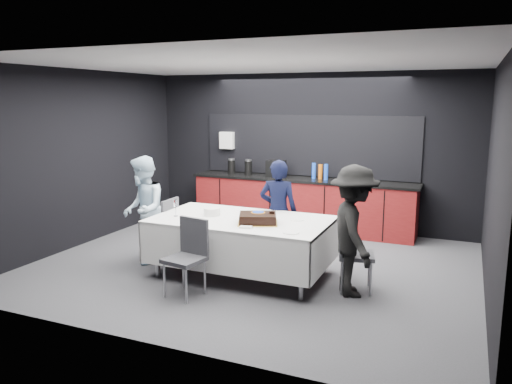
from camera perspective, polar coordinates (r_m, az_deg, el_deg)
ground at (r=7.16m, az=-0.32°, el=-8.42°), size 6.00×6.00×0.00m
room_shell at (r=6.79m, az=-0.33°, el=6.58°), size 6.04×5.04×2.82m
kitchenette at (r=9.03m, az=5.18°, el=-0.91°), size 4.10×0.64×2.05m
party_table at (r=6.63m, az=-1.70°, el=-4.21°), size 2.32×1.32×0.78m
cake_assembly at (r=6.33m, az=0.21°, el=-3.03°), size 0.61×0.56×0.16m
plate_stack at (r=6.80m, az=-5.06°, el=-2.23°), size 0.23×0.23×0.10m
loose_plate_near at (r=6.37m, az=-6.31°, el=-3.55°), size 0.19×0.19×0.01m
loose_plate_right_a at (r=6.53m, az=4.71°, el=-3.16°), size 0.19×0.19×0.01m
loose_plate_right_b at (r=5.91m, az=4.04°, el=-4.62°), size 0.20×0.20×0.01m
loose_plate_far at (r=6.99m, az=-0.72°, el=-2.22°), size 0.21×0.21×0.01m
fork_pile at (r=6.10m, az=-1.18°, el=-4.04°), size 0.16×0.11×0.02m
champagne_flute at (r=6.77m, az=-9.19°, el=-1.44°), size 0.06×0.06×0.22m
chair_left at (r=7.36m, az=-10.45°, el=-3.74°), size 0.43×0.43×0.92m
chair_right at (r=6.24m, az=10.70°, el=-6.34°), size 0.51×0.51×0.92m
chair_near at (r=6.07m, az=-7.72°, el=-6.72°), size 0.49×0.49×0.92m
person_center at (r=7.15m, az=2.56°, el=-2.24°), size 0.60×0.45×1.49m
person_left at (r=7.33m, az=-12.75°, el=-2.00°), size 0.89×0.94×1.54m
person_right at (r=6.05m, az=11.10°, el=-4.39°), size 0.98×1.17×1.58m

